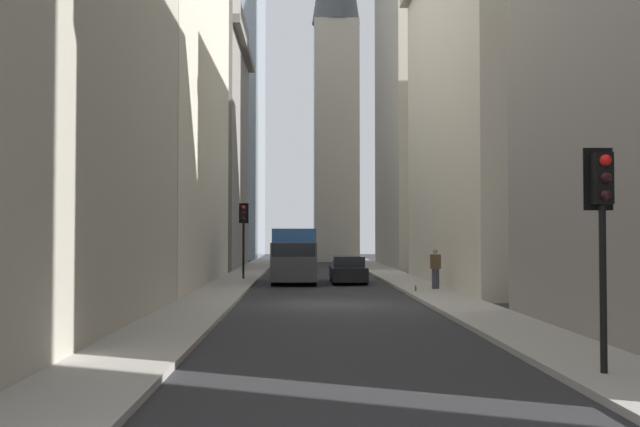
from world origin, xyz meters
TOP-DOWN VIEW (x-y plane):
  - ground_plane at (0.00, 0.00)m, footprint 135.00×135.00m
  - sidewalk_right at (0.00, 4.50)m, footprint 90.00×2.20m
  - sidewalk_left at (0.00, -4.50)m, footprint 90.00×2.20m
  - building_left_midfar at (8.88, -10.59)m, footprint 17.63×10.50m
  - building_left_far at (29.66, -10.60)m, footprint 15.46×10.00m
  - building_right_far at (28.16, 10.59)m, footprint 14.66×10.50m
  - building_right_midfar at (9.39, 10.59)m, footprint 18.10×10.50m
  - church_spire at (42.01, -2.33)m, footprint 4.65×4.65m
  - delivery_truck at (11.35, 1.40)m, footprint 6.46×2.25m
  - sedan_black at (10.95, -1.40)m, footprint 4.30×1.78m
  - traffic_light_foreground at (-13.83, -4.17)m, footprint 0.43×0.52m
  - traffic_light_midblock at (12.87, 4.19)m, footprint 0.43×0.52m
  - pedestrian at (5.26, -4.89)m, footprint 0.26×0.44m
  - discarded_bottle at (3.92, -3.79)m, footprint 0.07×0.07m

SIDE VIEW (x-z plane):
  - ground_plane at x=0.00m, z-range 0.00..0.00m
  - sidewalk_right at x=0.00m, z-range 0.00..0.14m
  - sidewalk_left at x=0.00m, z-range 0.00..0.14m
  - discarded_bottle at x=3.92m, z-range 0.11..0.38m
  - sedan_black at x=10.95m, z-range -0.04..1.37m
  - pedestrian at x=5.26m, z-range 0.22..2.00m
  - delivery_truck at x=11.35m, z-range 0.04..2.88m
  - traffic_light_foreground at x=-13.83m, z-range 1.06..4.96m
  - traffic_light_midblock at x=12.87m, z-range 1.11..5.23m
  - building_left_midfar at x=8.88m, z-range 0.01..19.75m
  - building_right_far at x=28.16m, z-range 0.01..20.11m
  - building_right_midfar at x=9.39m, z-range 0.01..28.37m
  - building_left_far at x=29.66m, z-range 0.00..33.09m
  - church_spire at x=42.01m, z-range 0.90..39.65m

